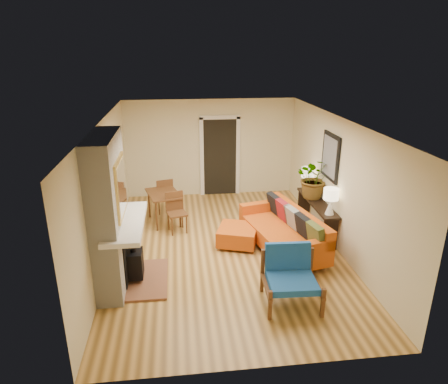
{
  "coord_description": "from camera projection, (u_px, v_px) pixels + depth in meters",
  "views": [
    {
      "loc": [
        -0.89,
        -7.18,
        3.87
      ],
      "look_at": [
        0.0,
        0.2,
        1.15
      ],
      "focal_mm": 32.0,
      "sensor_mm": 36.0,
      "label": 1
    }
  ],
  "objects": [
    {
      "name": "room_shell",
      "position": [
        236.0,
        155.0,
        10.23
      ],
      "size": [
        6.5,
        6.5,
        6.5
      ],
      "color": "tan",
      "rests_on": "ground"
    },
    {
      "name": "fireplace",
      "position": [
        112.0,
        217.0,
        6.54
      ],
      "size": [
        1.09,
        1.68,
        2.6
      ],
      "color": "white",
      "rests_on": "ground"
    },
    {
      "name": "sofa",
      "position": [
        286.0,
        231.0,
        8.01
      ],
      "size": [
        1.44,
        2.39,
        0.88
      ],
      "color": "silver",
      "rests_on": "ground"
    },
    {
      "name": "ottoman",
      "position": [
        238.0,
        235.0,
        8.21
      ],
      "size": [
        0.97,
        0.97,
        0.39
      ],
      "color": "silver",
      "rests_on": "ground"
    },
    {
      "name": "blue_chair",
      "position": [
        290.0,
        273.0,
        6.34
      ],
      "size": [
        0.9,
        0.89,
        0.9
      ],
      "color": "brown",
      "rests_on": "ground"
    },
    {
      "name": "dining_table",
      "position": [
        167.0,
        198.0,
        9.19
      ],
      "size": [
        0.98,
        1.68,
        0.88
      ],
      "color": "brown",
      "rests_on": "ground"
    },
    {
      "name": "console_table",
      "position": [
        317.0,
        208.0,
        8.65
      ],
      "size": [
        0.34,
        1.85,
        0.72
      ],
      "color": "black",
      "rests_on": "ground"
    },
    {
      "name": "lamp_near",
      "position": [
        331.0,
        198.0,
        7.83
      ],
      "size": [
        0.3,
        0.3,
        0.54
      ],
      "color": "white",
      "rests_on": "console_table"
    },
    {
      "name": "lamp_far",
      "position": [
        308.0,
        176.0,
        9.17
      ],
      "size": [
        0.3,
        0.3,
        0.54
      ],
      "color": "white",
      "rests_on": "console_table"
    },
    {
      "name": "houseplant",
      "position": [
        315.0,
        178.0,
        8.67
      ],
      "size": [
        0.87,
        0.76,
        0.92
      ],
      "primitive_type": "imported",
      "rotation": [
        0.0,
        0.0,
        -0.05
      ],
      "color": "#1E5919",
      "rests_on": "console_table"
    }
  ]
}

